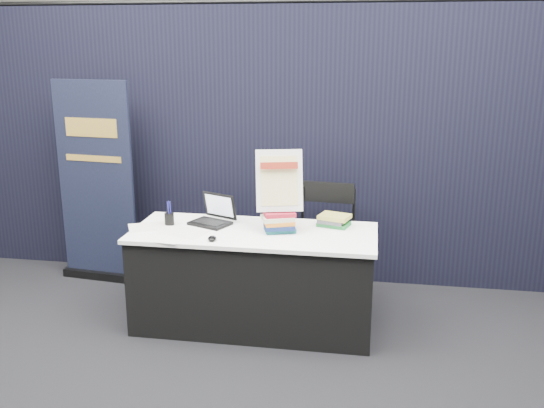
{
  "coord_description": "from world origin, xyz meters",
  "views": [
    {
      "loc": [
        0.84,
        -3.62,
        2.11
      ],
      "look_at": [
        0.14,
        0.55,
        0.96
      ],
      "focal_mm": 40.0,
      "sensor_mm": 36.0,
      "label": 1
    }
  ],
  "objects": [
    {
      "name": "mouse",
      "position": [
        -0.25,
        0.29,
        0.77
      ],
      "size": [
        0.07,
        0.1,
        0.03
      ],
      "primitive_type": "ellipsoid",
      "rotation": [
        0.0,
        0.0,
        0.16
      ],
      "color": "black",
      "rests_on": "display_table"
    },
    {
      "name": "wall_back",
      "position": [
        0.0,
        4.0,
        1.75
      ],
      "size": [
        8.0,
        0.02,
        3.5
      ],
      "primitive_type": "cube",
      "color": "#B5B3AB",
      "rests_on": "floor"
    },
    {
      "name": "display_table",
      "position": [
        0.0,
        0.55,
        0.38
      ],
      "size": [
        1.8,
        0.75,
        0.75
      ],
      "color": "black",
      "rests_on": "floor"
    },
    {
      "name": "floor",
      "position": [
        0.0,
        0.0,
        0.0
      ],
      "size": [
        8.0,
        8.0,
        0.0
      ],
      "primitive_type": "plane",
      "color": "black",
      "rests_on": "ground"
    },
    {
      "name": "laptop",
      "position": [
        -0.36,
        0.69,
        0.8
      ],
      "size": [
        0.35,
        0.34,
        0.22
      ],
      "rotation": [
        0.0,
        0.0,
        -0.41
      ],
      "color": "black",
      "rests_on": "display_table"
    },
    {
      "name": "stacking_chair",
      "position": [
        0.49,
        1.05,
        0.55
      ],
      "size": [
        0.48,
        0.49,
        0.98
      ],
      "rotation": [
        0.0,
        0.0,
        -0.09
      ],
      "color": "black",
      "rests_on": "floor"
    },
    {
      "name": "brochure_right",
      "position": [
        -0.5,
        0.43,
        0.75
      ],
      "size": [
        0.38,
        0.31,
        0.0
      ],
      "primitive_type": "cube",
      "rotation": [
        0.0,
        0.0,
        -0.29
      ],
      "color": "white",
      "rests_on": "display_table"
    },
    {
      "name": "book_stack_short",
      "position": [
        0.57,
        0.77,
        0.8
      ],
      "size": [
        0.24,
        0.21,
        0.09
      ],
      "rotation": [
        0.0,
        0.0,
        -0.24
      ],
      "color": "#1F7634",
      "rests_on": "display_table"
    },
    {
      "name": "brochure_mid",
      "position": [
        -0.59,
        0.26,
        0.75
      ],
      "size": [
        0.28,
        0.21,
        0.0
      ],
      "primitive_type": "cube",
      "rotation": [
        0.0,
        0.0,
        -0.12
      ],
      "color": "white",
      "rests_on": "display_table"
    },
    {
      "name": "pullup_banner",
      "position": [
        -1.55,
        1.23,
        0.79
      ],
      "size": [
        0.76,
        0.18,
        1.79
      ],
      "rotation": [
        0.0,
        0.0,
        -0.11
      ],
      "color": "black",
      "rests_on": "floor"
    },
    {
      "name": "book_stack_tall",
      "position": [
        0.18,
        0.57,
        0.83
      ],
      "size": [
        0.27,
        0.24,
        0.15
      ],
      "rotation": [
        0.0,
        0.0,
        0.33
      ],
      "color": "#165353",
      "rests_on": "display_table"
    },
    {
      "name": "info_sign",
      "position": [
        0.18,
        0.6,
        1.12
      ],
      "size": [
        0.36,
        0.21,
        0.46
      ],
      "rotation": [
        0.0,
        0.0,
        0.24
      ],
      "color": "black",
      "rests_on": "book_stack_tall"
    },
    {
      "name": "brochure_left",
      "position": [
        -0.79,
        0.52,
        0.75
      ],
      "size": [
        0.38,
        0.34,
        0.0
      ],
      "primitive_type": "cube",
      "rotation": [
        0.0,
        0.0,
        0.45
      ],
      "color": "silver",
      "rests_on": "display_table"
    },
    {
      "name": "drape_partition",
      "position": [
        0.0,
        1.6,
        1.2
      ],
      "size": [
        6.0,
        0.08,
        2.4
      ],
      "primitive_type": "cube",
      "color": "black",
      "rests_on": "floor"
    },
    {
      "name": "pen_cup",
      "position": [
        -0.66,
        0.59,
        0.8
      ],
      "size": [
        0.09,
        0.09,
        0.09
      ],
      "primitive_type": "cylinder",
      "rotation": [
        0.0,
        0.0,
        -0.23
      ],
      "color": "black",
      "rests_on": "display_table"
    }
  ]
}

